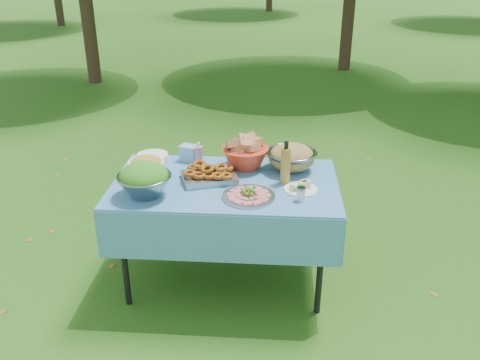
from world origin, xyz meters
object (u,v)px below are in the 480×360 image
oil_bottle (286,162)px  pasta_bowl_steel (292,157)px  bread_bowl (245,152)px  plate_stack (153,158)px  charcuterie_platter (249,192)px  salad_bowl (144,180)px  picnic_table (226,232)px

oil_bottle → pasta_bowl_steel: bearing=78.7°
pasta_bowl_steel → oil_bottle: 0.23m
bread_bowl → oil_bottle: size_ratio=1.15×
plate_stack → oil_bottle: (0.94, -0.29, 0.12)m
oil_bottle → charcuterie_platter: bearing=-134.6°
salad_bowl → plate_stack: bearing=98.1°
picnic_table → oil_bottle: oil_bottle is taller
plate_stack → pasta_bowl_steel: (0.98, -0.07, 0.06)m
pasta_bowl_steel → oil_bottle: size_ratio=1.19×
picnic_table → charcuterie_platter: bearing=-51.4°
bread_bowl → oil_bottle: oil_bottle is taller
salad_bowl → oil_bottle: 0.89m
picnic_table → plate_stack: (-0.55, 0.31, 0.41)m
picnic_table → pasta_bowl_steel: bearing=29.1°
bread_bowl → pasta_bowl_steel: 0.32m
bread_bowl → plate_stack: bearing=175.4°
pasta_bowl_steel → charcuterie_platter: size_ratio=1.04×
salad_bowl → oil_bottle: (0.86, 0.25, 0.04)m
picnic_table → salad_bowl: 0.72m
picnic_table → charcuterie_platter: size_ratio=4.45×
bread_bowl → charcuterie_platter: bearing=-83.7°
bread_bowl → oil_bottle: (0.27, -0.24, 0.03)m
picnic_table → bread_bowl: bread_bowl is taller
picnic_table → pasta_bowl_steel: 0.68m
salad_bowl → bread_bowl: bread_bowl is taller
picnic_table → oil_bottle: 0.65m
bread_bowl → oil_bottle: 0.36m
bread_bowl → charcuterie_platter: size_ratio=1.00×
plate_stack → salad_bowl: bearing=-81.9°
picnic_table → oil_bottle: (0.39, 0.02, 0.52)m
picnic_table → plate_stack: 0.75m
pasta_bowl_steel → oil_bottle: oil_bottle is taller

